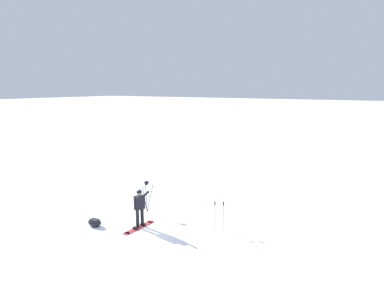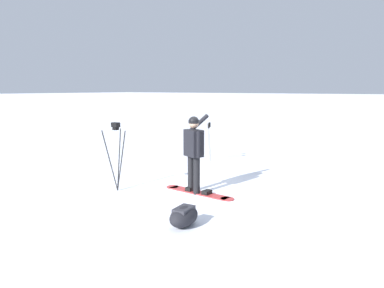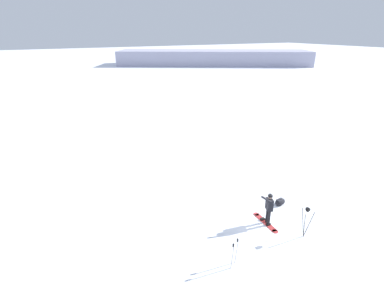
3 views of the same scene
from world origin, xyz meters
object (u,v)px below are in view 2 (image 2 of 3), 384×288
(camera_tripod, at_px, (116,143))
(ski_poles, at_px, (209,136))
(snowboarder, at_px, (194,147))
(gear_bag_large, at_px, (184,216))
(snowboard, at_px, (198,192))

(camera_tripod, bearing_deg, ski_poles, 179.92)
(snowboarder, bearing_deg, gear_bag_large, 29.38)
(camera_tripod, relative_size, ski_poles, 1.25)
(snowboarder, xyz_separation_m, ski_poles, (-2.96, -1.47, -0.20))
(snowboard, xyz_separation_m, ski_poles, (-2.94, -1.57, 0.76))
(snowboarder, xyz_separation_m, snowboard, (-0.03, 0.09, -0.97))
(snowboarder, xyz_separation_m, gear_bag_large, (1.68, 0.95, -0.82))
(snowboarder, relative_size, ski_poles, 1.39)
(gear_bag_large, distance_m, ski_poles, 5.28)
(gear_bag_large, distance_m, camera_tripod, 2.73)
(snowboard, relative_size, camera_tripod, 1.16)
(snowboarder, height_order, camera_tripod, snowboarder)
(snowboarder, distance_m, gear_bag_large, 2.10)
(snowboard, height_order, gear_bag_large, gear_bag_large)
(camera_tripod, bearing_deg, snowboarder, 118.53)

